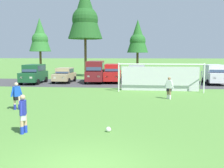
% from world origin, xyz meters
% --- Properties ---
extents(ground_plane, '(400.00, 400.00, 0.00)m').
position_xyz_m(ground_plane, '(0.00, 15.00, 0.00)').
color(ground_plane, '#518438').
extents(parking_lot_strip, '(52.00, 8.40, 0.01)m').
position_xyz_m(parking_lot_strip, '(0.00, 22.73, 0.00)').
color(parking_lot_strip, '#3D3D3F').
rests_on(parking_lot_strip, ground).
extents(soccer_ball, '(0.22, 0.22, 0.22)m').
position_xyz_m(soccer_ball, '(0.40, 3.79, 0.11)').
color(soccer_ball, white).
rests_on(soccer_ball, ground).
extents(soccer_goal, '(7.46, 2.10, 2.57)m').
position_xyz_m(soccer_goal, '(3.60, 16.68, 1.29)').
color(soccer_goal, white).
rests_on(soccer_goal, ground).
extents(player_striker_near, '(0.67, 0.45, 1.64)m').
position_xyz_m(player_striker_near, '(3.93, 12.48, 0.82)').
color(player_striker_near, '#936B4C').
rests_on(player_striker_near, ground).
extents(player_midfield_center, '(0.56, 0.60, 1.64)m').
position_xyz_m(player_midfield_center, '(-5.58, 7.77, 0.82)').
color(player_midfield_center, beige).
rests_on(player_midfield_center, ground).
extents(player_defender_far, '(0.34, 0.75, 1.64)m').
position_xyz_m(player_defender_far, '(-3.12, 3.24, 0.82)').
color(player_defender_far, tan).
rests_on(player_defender_far, ground).
extents(parked_car_slot_far_left, '(2.27, 4.67, 2.16)m').
position_xyz_m(parked_car_slot_far_left, '(-10.20, 21.71, 1.11)').
color(parked_car_slot_far_left, '#194C2D').
rests_on(parked_car_slot_far_left, ground).
extents(parked_car_slot_left, '(2.09, 4.23, 1.72)m').
position_xyz_m(parked_car_slot_left, '(-7.01, 23.03, 0.88)').
color(parked_car_slot_left, tan).
rests_on(parked_car_slot_left, ground).
extents(parked_car_slot_center_left, '(2.45, 4.93, 2.52)m').
position_xyz_m(parked_car_slot_center_left, '(-3.35, 23.31, 1.34)').
color(parked_car_slot_center_left, maroon).
rests_on(parked_car_slot_center_left, ground).
extents(parked_car_slot_center, '(2.30, 4.68, 2.16)m').
position_xyz_m(parked_car_slot_center, '(-1.34, 23.66, 1.11)').
color(parked_car_slot_center, red).
rests_on(parked_car_slot_center, ground).
extents(parked_car_slot_center_right, '(2.15, 4.61, 2.16)m').
position_xyz_m(parked_car_slot_center_right, '(1.49, 23.64, 1.11)').
color(parked_car_slot_center_right, '#B2B2BC').
rests_on(parked_car_slot_center_right, ground).
extents(parked_car_slot_right, '(2.21, 4.29, 1.72)m').
position_xyz_m(parked_car_slot_right, '(6.00, 23.23, 0.88)').
color(parked_car_slot_right, navy).
rests_on(parked_car_slot_right, ground).
extents(parked_car_slot_far_right, '(2.24, 4.65, 2.16)m').
position_xyz_m(parked_car_slot_far_right, '(10.09, 23.09, 1.11)').
color(parked_car_slot_far_right, silver).
rests_on(parked_car_slot_far_right, ground).
extents(tree_left_edge, '(3.40, 3.40, 9.08)m').
position_xyz_m(tree_left_edge, '(-14.03, 33.89, 6.23)').
color(tree_left_edge, brown).
rests_on(tree_left_edge, ground).
extents(tree_mid_left, '(5.02, 5.02, 13.40)m').
position_xyz_m(tree_mid_left, '(-6.11, 31.15, 9.22)').
color(tree_mid_left, brown).
rests_on(tree_mid_left, ground).
extents(tree_center_back, '(3.22, 3.22, 8.59)m').
position_xyz_m(tree_center_back, '(1.53, 33.56, 5.89)').
color(tree_center_back, brown).
rests_on(tree_center_back, ground).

